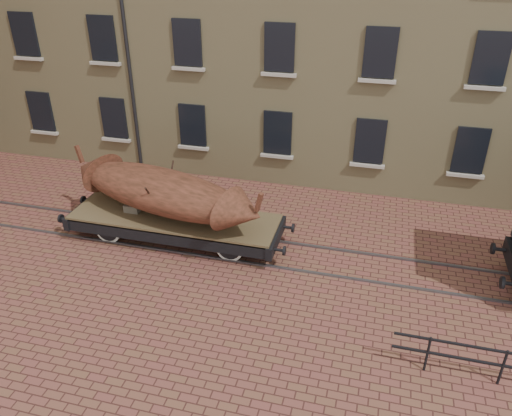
# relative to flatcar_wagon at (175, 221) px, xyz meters

# --- Properties ---
(ground) EXTENTS (90.00, 90.00, 0.00)m
(ground) POSITION_rel_flatcar_wagon_xyz_m (4.80, 0.00, -0.72)
(ground) COLOR brown
(rail_track) EXTENTS (30.00, 1.52, 0.06)m
(rail_track) POSITION_rel_flatcar_wagon_xyz_m (4.80, 0.00, -0.69)
(rail_track) COLOR #59595E
(rail_track) RESTS_ON ground
(flatcar_wagon) EXTENTS (7.67, 2.08, 1.16)m
(flatcar_wagon) POSITION_rel_flatcar_wagon_xyz_m (0.00, 0.00, 0.00)
(flatcar_wagon) COLOR #483A23
(flatcar_wagon) RESTS_ON ground
(iron_boat) EXTENTS (7.27, 3.59, 1.72)m
(iron_boat) POSITION_rel_flatcar_wagon_xyz_m (-0.36, 0.00, 1.06)
(iron_boat) COLOR brown
(iron_boat) RESTS_ON flatcar_wagon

